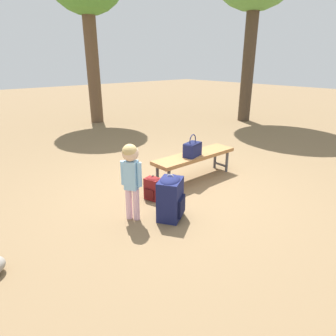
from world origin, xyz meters
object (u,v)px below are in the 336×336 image
(backpack_large, at_px, (170,196))
(backpack_small, at_px, (153,187))
(handbag, at_px, (192,149))
(park_bench, at_px, (195,157))
(child_standing, at_px, (131,170))

(backpack_large, relative_size, backpack_small, 1.63)
(handbag, distance_m, backpack_large, 1.29)
(park_bench, xyz_separation_m, handbag, (0.11, 0.05, 0.18))
(park_bench, relative_size, handbag, 4.35)
(park_bench, height_order, child_standing, child_standing)
(park_bench, xyz_separation_m, backpack_small, (1.02, 0.14, -0.21))
(park_bench, distance_m, handbag, 0.22)
(park_bench, relative_size, backpack_large, 2.62)
(park_bench, xyz_separation_m, child_standing, (1.57, 0.42, 0.28))
(backpack_large, height_order, backpack_small, backpack_large)
(child_standing, height_order, backpack_large, child_standing)
(child_standing, bearing_deg, park_bench, -165.10)
(backpack_large, bearing_deg, child_standing, -38.15)
(handbag, bearing_deg, park_bench, -156.93)
(handbag, xyz_separation_m, backpack_large, (1.07, 0.67, -0.27))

